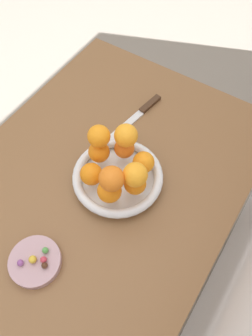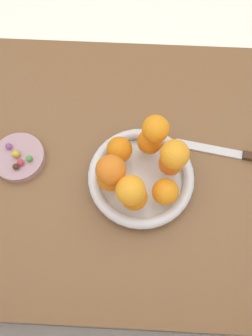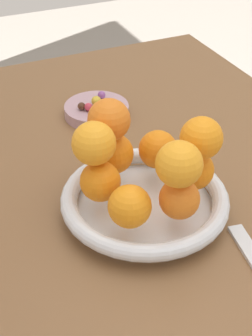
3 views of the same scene
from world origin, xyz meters
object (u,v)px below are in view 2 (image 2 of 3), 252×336
object	(u,v)px
orange_8	(175,154)
orange_2	(171,163)
candy_dish	(19,157)
orange_5	(111,177)
orange_0	(134,197)
orange_7	(156,129)
candy_ball_0	(9,146)
candy_ball_4	(16,154)
knife	(236,154)
orange_1	(165,192)
candy_ball_1	(29,159)
orange_4	(119,149)
orange_3	(150,142)
dining_table	(118,174)
orange_9	(111,170)
orange_6	(131,190)
candy_ball_2	(20,162)
fruit_bowl	(141,177)
candy_ball_3	(16,167)

from	to	relation	value
orange_8	orange_2	bearing A→B (deg)	-82.81
candy_dish	orange_5	bearing A→B (deg)	165.07
orange_0	orange_7	distance (m)	0.16
candy_ball_0	candy_ball_4	bearing A→B (deg)	137.71
orange_5	knife	bearing A→B (deg)	-161.65
orange_1	candy_ball_1	world-z (taller)	orange_1
orange_1	orange_4	bearing A→B (deg)	-42.71
orange_7	candy_ball_4	world-z (taller)	orange_7
orange_3	orange_7	distance (m)	0.06
candy_dish	candy_ball_4	xyz separation A→B (m)	(0.00, -0.00, 0.02)
dining_table	orange_9	world-z (taller)	orange_9
dining_table	candy_ball_0	distance (m)	0.30
orange_3	orange_4	xyz separation A→B (m)	(0.07, 0.02, 0.00)
orange_3	orange_6	distance (m)	0.16
orange_5	candy_ball_2	xyz separation A→B (m)	(0.22, -0.04, -0.04)
fruit_bowl	orange_9	world-z (taller)	orange_9
orange_5	orange_0	bearing A→B (deg)	141.63
orange_7	candy_ball_4	distance (m)	0.35
fruit_bowl	candy_dish	bearing A→B (deg)	-7.71
orange_5	orange_6	distance (m)	0.09
orange_0	orange_7	size ratio (longest dim) A/B	0.97
orange_7	orange_9	distance (m)	0.14
orange_0	candy_ball_1	size ratio (longest dim) A/B	3.77
candy_ball_3	candy_ball_4	bearing A→B (deg)	-82.01
orange_2	orange_9	distance (m)	0.16
candy_ball_4	orange_5	bearing A→B (deg)	165.03
orange_0	candy_ball_0	xyz separation A→B (m)	(0.32, -0.13, -0.04)
orange_3	candy_ball_0	bearing A→B (deg)	1.68
orange_2	orange_5	xyz separation A→B (m)	(0.14, 0.04, 0.00)
orange_7	candy_ball_3	bearing A→B (deg)	11.12
orange_1	candy_ball_0	xyz separation A→B (m)	(0.38, -0.11, -0.04)
orange_3	candy_ball_0	distance (m)	0.35
orange_6	candy_ball_0	bearing A→B (deg)	-23.20
orange_6	candy_ball_3	xyz separation A→B (m)	(0.28, -0.08, -0.10)
orange_7	orange_9	world-z (taller)	orange_9
orange_4	candy_ball_4	size ratio (longest dim) A/B	3.11
orange_4	candy_ball_2	distance (m)	0.25
orange_5	candy_ball_1	distance (m)	0.22
orange_2	candy_ball_4	bearing A→B (deg)	-3.31
candy_dish	orange_4	distance (m)	0.26
dining_table	orange_8	size ratio (longest dim) A/B	17.16
dining_table	orange_9	xyz separation A→B (m)	(0.01, 0.08, 0.22)
orange_0	candy_ball_4	distance (m)	0.31
dining_table	orange_5	xyz separation A→B (m)	(0.01, 0.07, 0.16)
candy_ball_2	fruit_bowl	bearing A→B (deg)	176.03
orange_2	knife	distance (m)	0.19
orange_3	candy_ball_3	world-z (taller)	orange_3
candy_ball_4	orange_6	bearing A→B (deg)	158.63
orange_8	candy_ball_1	size ratio (longest dim) A/B	4.04
orange_0	candy_ball_2	xyz separation A→B (m)	(0.28, -0.09, -0.04)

